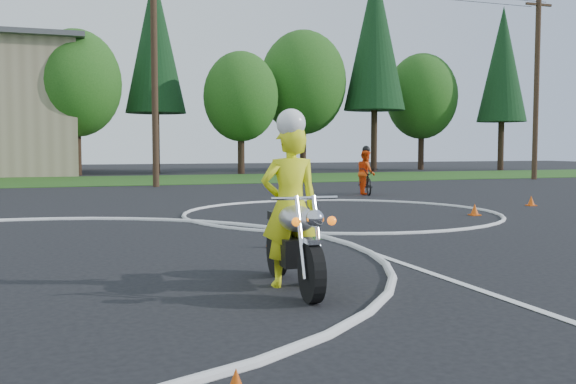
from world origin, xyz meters
name	(u,v)px	position (x,y,z in m)	size (l,w,h in m)	color
grass_strip	(38,182)	(0.00, 27.00, 0.01)	(120.00, 10.00, 0.02)	#1E4714
course_markings	(118,245)	(2.17, 4.35, 0.01)	(19.05, 19.05, 0.12)	silver
primary_motorcycle	(294,242)	(3.93, 0.15, 0.57)	(0.78, 2.23, 1.17)	black
rider_primary_grp	(290,201)	(3.93, 0.29, 1.05)	(0.75, 0.52, 2.18)	#F5FA1A
rider_second_grp	(366,177)	(11.59, 13.90, 0.62)	(1.07, 1.94, 1.77)	black
traffic_cones	(323,233)	(5.77, 3.72, 0.14)	(17.87, 11.68, 0.30)	#DE4E0B
treeline	(274,75)	(14.78, 34.61, 6.62)	(38.20, 8.10, 14.52)	#382619
utility_poles	(154,66)	(5.00, 21.00, 5.20)	(41.60, 1.12, 10.00)	#473321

